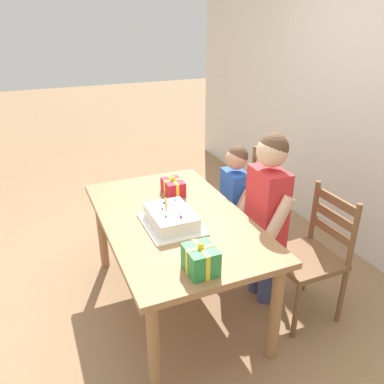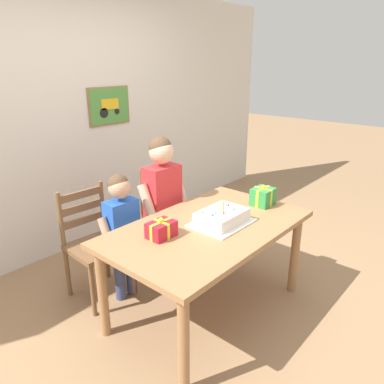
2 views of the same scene
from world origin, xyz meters
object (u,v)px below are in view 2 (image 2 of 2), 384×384
Objects in this scene: birthday_cake at (222,218)px; gift_box_beside_cake at (161,229)px; child_older at (163,195)px; child_younger at (122,225)px; dining_table at (208,237)px; chair_left at (95,243)px; chair_right at (168,213)px; gift_box_red_large at (263,197)px.

birthday_cake is 2.27× the size of gift_box_beside_cake.
child_older is 1.21× the size of child_younger.
gift_box_beside_cake is (-0.35, 0.13, 0.15)m from dining_table.
dining_table is 0.66m from child_older.
chair_left is 0.69m from child_older.
chair_left and chair_right have the same top height.
gift_box_red_large is 0.85m from child_older.
chair_left reaches higher than dining_table.
gift_box_beside_cake is at bearing -137.48° from chair_right.
gift_box_red_large is 0.14× the size of child_older.
chair_right is (0.33, 0.89, -0.31)m from birthday_cake.
dining_table is 7.92× the size of gift_box_beside_cake.
gift_box_beside_cake is at bearing 157.73° from birthday_cake.
chair_left is 0.85m from chair_right.
chair_left is (-1.04, 0.92, -0.34)m from gift_box_red_large.
gift_box_red_large is at bearing -3.38° from birthday_cake.
gift_box_red_large is 1.17m from child_younger.
chair_left reaches higher than gift_box_beside_cake.
chair_right is at bearing 42.52° from gift_box_beside_cake.
birthday_cake reaches higher than chair_left.
gift_box_red_large is 0.99m from gift_box_beside_cake.
dining_table is 1.67× the size of chair_right.
gift_box_red_large is 1.00m from chair_right.
gift_box_red_large reaches higher than dining_table.
gift_box_red_large is at bearing -12.37° from gift_box_beside_cake.
gift_box_red_large is 1.43m from chair_left.
child_younger is (-0.29, 0.63, 0.00)m from dining_table.
child_older is at bearing 122.87° from gift_box_red_large.
gift_box_red_large is 0.20× the size of chair_left.
birthday_cake reaches higher than gift_box_red_large.
chair_left is 1.00× the size of chair_right.
birthday_cake is 0.48× the size of chair_right.
gift_box_beside_cake is at bearing 167.63° from gift_box_red_large.
chair_left is (-0.51, 0.89, -0.31)m from birthday_cake.
child_older reaches higher than birthday_cake.
child_older reaches higher than gift_box_red_large.
chair_left is at bearing 120.07° from birthday_cake.
birthday_cake reaches higher than chair_right.
child_older is at bearing -0.06° from child_younger.
gift_box_red_large is 0.94× the size of gift_box_beside_cake.
child_younger reaches higher than chair_left.
gift_box_red_large is at bearing -7.75° from dining_table.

